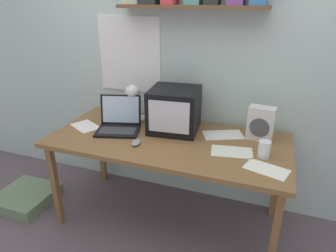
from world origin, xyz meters
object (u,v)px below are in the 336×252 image
object	(u,v)px
corner_desk	(168,145)
loose_paper_near_laptop	(223,135)
floor_cushion	(26,197)
printed_handout	(86,126)
laptop	(119,121)
loose_paper_near_monitor	(232,152)
computer_mouse	(136,142)
desk_lamp	(134,96)
crt_monitor	(174,110)
open_notebook	(266,169)
juice_glass	(264,150)
space_heater	(261,124)

from	to	relation	value
corner_desk	loose_paper_near_laptop	xyz separation A→B (m)	(0.37, 0.20, 0.06)
floor_cushion	corner_desk	bearing A→B (deg)	10.44
loose_paper_near_laptop	printed_handout	bearing A→B (deg)	-168.67
laptop	loose_paper_near_monitor	bearing A→B (deg)	-21.35
computer_mouse	loose_paper_near_monitor	size ratio (longest dim) A/B	0.37
desk_lamp	computer_mouse	distance (m)	0.47
corner_desk	laptop	xyz separation A→B (m)	(-0.42, 0.03, 0.12)
loose_paper_near_laptop	printed_handout	xyz separation A→B (m)	(-1.07, -0.21, 0.00)
loose_paper_near_monitor	floor_cushion	distance (m)	1.88
loose_paper_near_laptop	crt_monitor	bearing A→B (deg)	-176.13
computer_mouse	loose_paper_near_laptop	size ratio (longest dim) A/B	0.33
open_notebook	floor_cushion	bearing A→B (deg)	-179.08
juice_glass	loose_paper_near_monitor	size ratio (longest dim) A/B	0.38
crt_monitor	computer_mouse	world-z (taller)	crt_monitor
laptop	juice_glass	xyz separation A→B (m)	(1.10, -0.08, -0.01)
computer_mouse	crt_monitor	bearing A→B (deg)	63.29
laptop	loose_paper_near_laptop	size ratio (longest dim) A/B	1.15
desk_lamp	juice_glass	size ratio (longest dim) A/B	2.85
crt_monitor	laptop	size ratio (longest dim) A/B	1.03
juice_glass	printed_handout	bearing A→B (deg)	178.89
corner_desk	printed_handout	xyz separation A→B (m)	(-0.70, -0.02, 0.06)
crt_monitor	loose_paper_near_monitor	xyz separation A→B (m)	(0.48, -0.22, -0.16)
printed_handout	floor_cushion	bearing A→B (deg)	-159.15
desk_lamp	computer_mouse	world-z (taller)	desk_lamp
juice_glass	floor_cushion	bearing A→B (deg)	-174.46
juice_glass	printed_handout	world-z (taller)	juice_glass
desk_lamp	printed_handout	xyz separation A→B (m)	(-0.33, -0.23, -0.22)
loose_paper_near_monitor	floor_cushion	world-z (taller)	loose_paper_near_monitor
computer_mouse	loose_paper_near_laptop	world-z (taller)	computer_mouse
crt_monitor	laptop	bearing A→B (deg)	-167.19
computer_mouse	printed_handout	xyz separation A→B (m)	(-0.52, 0.15, -0.01)
crt_monitor	loose_paper_near_laptop	distance (m)	0.41
space_heater	open_notebook	world-z (taller)	space_heater
laptop	computer_mouse	xyz separation A→B (m)	(0.24, -0.20, -0.05)
computer_mouse	floor_cushion	world-z (taller)	computer_mouse
space_heater	laptop	bearing A→B (deg)	-163.48
corner_desk	printed_handout	distance (m)	0.70
desk_lamp	space_heater	size ratio (longest dim) A/B	1.28
computer_mouse	loose_paper_near_monitor	xyz separation A→B (m)	(0.65, 0.12, -0.01)
space_heater	open_notebook	size ratio (longest dim) A/B	0.87
crt_monitor	floor_cushion	size ratio (longest dim) A/B	0.88
crt_monitor	printed_handout	size ratio (longest dim) A/B	1.40
laptop	juice_glass	size ratio (longest dim) A/B	3.47
corner_desk	juice_glass	world-z (taller)	juice_glass
juice_glass	computer_mouse	xyz separation A→B (m)	(-0.86, -0.12, -0.03)
juice_glass	floor_cushion	xyz separation A→B (m)	(-1.94, -0.19, -0.74)
loose_paper_near_laptop	loose_paper_near_monitor	bearing A→B (deg)	-67.19
crt_monitor	loose_paper_near_monitor	bearing A→B (deg)	-30.16
loose_paper_near_monitor	space_heater	bearing A→B (deg)	59.89
space_heater	printed_handout	size ratio (longest dim) A/B	0.87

